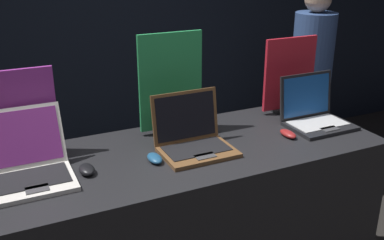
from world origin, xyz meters
name	(u,v)px	position (x,y,z in m)	size (l,w,h in m)	color
wall_back	(93,12)	(0.00, 2.27, 1.40)	(8.00, 0.05, 2.80)	black
display_counter	(191,229)	(0.00, 0.37, 0.48)	(1.94, 0.75, 0.96)	black
laptop_front	(31,164)	(-0.75, 0.40, 1.03)	(0.33, 0.39, 0.27)	silver
mouse_front	(87,169)	(-0.53, 0.33, 0.98)	(0.07, 0.11, 0.04)	black
promo_stand_front	(21,116)	(-0.75, 0.64, 1.17)	(0.33, 0.07, 0.43)	black
laptop_middle	(194,138)	(0.00, 0.36, 1.03)	(0.35, 0.30, 0.27)	brown
mouse_middle	(155,158)	(-0.22, 0.31, 0.98)	(0.06, 0.11, 0.03)	navy
promo_stand_middle	(172,85)	(0.00, 0.63, 1.22)	(0.35, 0.07, 0.54)	black
laptop_back	(314,114)	(0.76, 0.37, 1.03)	(0.35, 0.29, 0.27)	black
mouse_back	(288,134)	(0.52, 0.29, 0.98)	(0.06, 0.12, 0.03)	maroon
promo_stand_back	(289,77)	(0.76, 0.62, 1.18)	(0.35, 0.07, 0.45)	black
person_bystander	(309,89)	(1.41, 1.19, 0.86)	(0.31, 0.31, 1.65)	#282833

